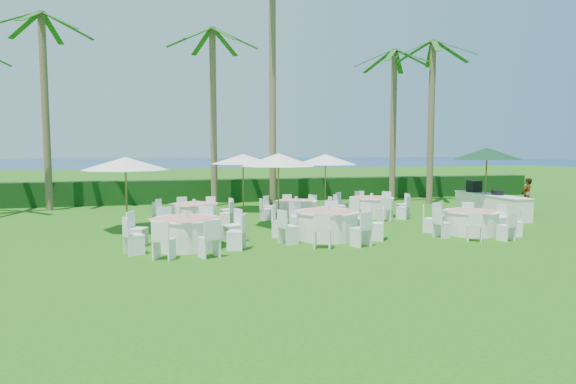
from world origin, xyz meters
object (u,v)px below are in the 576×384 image
banquet_table_b (327,224)px  umbrella_b (278,160)px  buffet_table (490,204)px  staff_person (527,196)px  banquet_table_a (186,232)px  banquet_table_d (194,213)px  banquet_table_c (471,222)px  umbrella_c (243,159)px  umbrella_green (487,154)px  banquet_table_e (296,209)px  umbrella_a (125,164)px  banquet_table_f (371,206)px  umbrella_d (325,159)px

banquet_table_b → umbrella_b: umbrella_b is taller
buffet_table → staff_person: (1.86, 0.09, 0.29)m
banquet_table_a → banquet_table_d: banquet_table_a is taller
banquet_table_c → umbrella_c: (-6.35, 7.86, 1.95)m
umbrella_green → buffet_table: umbrella_green is taller
umbrella_c → umbrella_green: bearing=-21.9°
banquet_table_d → umbrella_c: bearing=54.5°
banquet_table_e → umbrella_green: umbrella_green is taller
banquet_table_e → umbrella_a: (-6.38, -1.50, 1.92)m
banquet_table_e → umbrella_c: size_ratio=1.02×
banquet_table_d → staff_person: bearing=-3.7°
banquet_table_a → banquet_table_f: banquet_table_a is taller
banquet_table_a → umbrella_green: (12.65, 3.91, 2.16)m
umbrella_b → umbrella_d: size_ratio=0.95×
banquet_table_d → buffet_table: (12.11, -0.99, 0.09)m
umbrella_c → umbrella_green: (9.78, -3.94, 0.25)m
banquet_table_d → banquet_table_f: 7.30m
banquet_table_b → banquet_table_e: banquet_table_b is taller
banquet_table_f → umbrella_c: size_ratio=1.12×
staff_person → umbrella_green: bearing=-33.9°
banquet_table_c → buffet_table: (3.37, 3.51, 0.09)m
banquet_table_b → banquet_table_e: size_ratio=1.16×
umbrella_c → buffet_table: umbrella_c is taller
banquet_table_f → umbrella_green: bearing=-9.3°
staff_person → banquet_table_d: bearing=-27.7°
banquet_table_c → umbrella_c: size_ratio=1.07×
banquet_table_f → umbrella_a: (-9.61, -1.42, 1.89)m
banquet_table_a → umbrella_green: size_ratio=1.17×
banquet_table_a → banquet_table_c: banquet_table_a is taller
umbrella_a → umbrella_d: (8.09, 2.96, 0.05)m
banquet_table_e → umbrella_a: 6.83m
banquet_table_d → umbrella_green: size_ratio=1.06×
umbrella_a → umbrella_green: 14.50m
staff_person → banquet_table_a: bearing=-10.1°
banquet_table_d → umbrella_a: umbrella_a is taller
banquet_table_a → banquet_table_e: size_ratio=1.14×
banquet_table_c → umbrella_d: 7.19m
umbrella_c → banquet_table_f: bearing=-32.6°
umbrella_b → buffet_table: umbrella_b is taller
umbrella_b → banquet_table_a: bearing=-139.1°
banquet_table_b → umbrella_b: bearing=111.1°
banquet_table_c → banquet_table_e: size_ratio=1.05×
umbrella_a → umbrella_d: size_ratio=1.01×
banquet_table_c → umbrella_b: (-5.85, 2.93, 2.01)m
umbrella_green → staff_person: (1.80, -0.31, -1.83)m
umbrella_green → buffet_table: (-0.06, -0.41, -2.11)m
buffet_table → banquet_table_c: bearing=-133.9°
staff_person → banquet_table_f: bearing=-33.5°
umbrella_c → banquet_table_c: bearing=-51.1°
umbrella_a → buffet_table: (14.43, 0.21, -1.81)m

